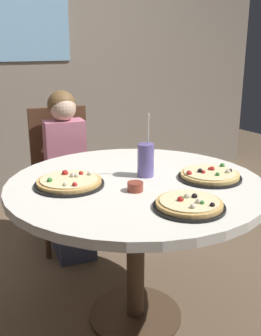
{
  "coord_description": "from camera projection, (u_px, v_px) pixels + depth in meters",
  "views": [
    {
      "loc": [
        -0.9,
        -1.5,
        1.36
      ],
      "look_at": [
        0.0,
        0.05,
        0.8
      ],
      "focal_mm": 42.27,
      "sensor_mm": 36.0,
      "label": 1
    }
  ],
  "objects": [
    {
      "name": "ground_plane",
      "position": [
        135.0,
        316.0,
        2.07
      ],
      "size": [
        8.0,
        8.0,
        0.0
      ],
      "primitive_type": "plane",
      "color": "brown"
    },
    {
      "name": "diner_child",
      "position": [
        69.0,
        183.0,
        2.62
      ],
      "size": [
        0.31,
        0.43,
        1.08
      ],
      "color": "#3F4766",
      "rests_on": "ground_plane"
    },
    {
      "name": "pizza_pepperoni",
      "position": [
        189.0,
        204.0,
        1.53
      ],
      "size": [
        0.28,
        0.28,
        0.05
      ],
      "color": "black",
      "rests_on": "dining_table"
    },
    {
      "name": "dining_table",
      "position": [
        136.0,
        200.0,
        1.88
      ],
      "size": [
        1.21,
        1.21,
        0.75
      ],
      "color": "silver",
      "rests_on": "ground_plane"
    },
    {
      "name": "pizza_cheese",
      "position": [
        210.0,
        175.0,
        1.88
      ],
      "size": [
        0.3,
        0.3,
        0.05
      ],
      "color": "black",
      "rests_on": "dining_table"
    },
    {
      "name": "wall_with_window",
      "position": [
        14.0,
        33.0,
        3.26
      ],
      "size": [
        5.2,
        0.14,
        2.9
      ],
      "color": "gray",
      "rests_on": "ground_plane"
    },
    {
      "name": "sauce_bowl",
      "position": [
        135.0,
        187.0,
        1.72
      ],
      "size": [
        0.07,
        0.07,
        0.04
      ],
      "primitive_type": "cylinder",
      "color": "brown",
      "rests_on": "dining_table"
    },
    {
      "name": "pizza_veggie",
      "position": [
        69.0,
        182.0,
        1.78
      ],
      "size": [
        0.32,
        0.32,
        0.05
      ],
      "color": "black",
      "rests_on": "dining_table"
    },
    {
      "name": "soda_cup",
      "position": [
        146.0,
        160.0,
        1.9
      ],
      "size": [
        0.08,
        0.08,
        0.31
      ],
      "color": "#6659A5",
      "rests_on": "dining_table"
    },
    {
      "name": "chair_wooden",
      "position": [
        62.0,
        169.0,
        2.77
      ],
      "size": [
        0.46,
        0.46,
        0.95
      ],
      "color": "brown",
      "rests_on": "ground_plane"
    }
  ]
}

